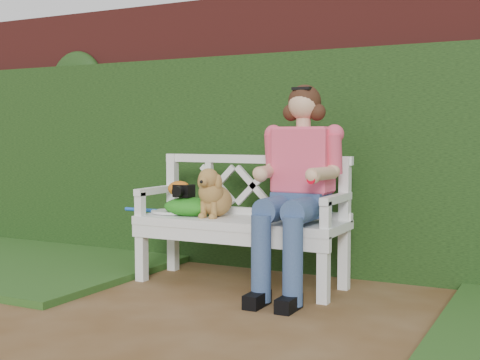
% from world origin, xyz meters
% --- Properties ---
extents(ground, '(60.00, 60.00, 0.00)m').
position_xyz_m(ground, '(0.00, 0.00, 0.00)').
color(ground, '#533417').
extents(brick_wall, '(10.00, 0.30, 2.20)m').
position_xyz_m(brick_wall, '(0.00, 1.90, 1.10)').
color(brick_wall, '#5B1F1B').
rests_on(brick_wall, ground).
extents(ivy_hedge, '(10.00, 0.18, 1.70)m').
position_xyz_m(ivy_hedge, '(0.00, 1.68, 0.85)').
color(ivy_hedge, '#284F19').
rests_on(ivy_hedge, ground).
extents(grass_left, '(2.60, 2.00, 0.05)m').
position_xyz_m(grass_left, '(-2.40, 0.90, 0.03)').
color(grass_left, '#28571B').
rests_on(grass_left, ground).
extents(garden_bench, '(1.59, 0.63, 0.48)m').
position_xyz_m(garden_bench, '(-0.34, 1.04, 0.24)').
color(garden_bench, white).
rests_on(garden_bench, ground).
extents(seated_woman, '(0.71, 0.87, 1.38)m').
position_xyz_m(seated_woman, '(0.13, 1.02, 0.69)').
color(seated_woman, '#DD4F55').
rests_on(seated_woman, ground).
extents(dog, '(0.28, 0.35, 0.36)m').
position_xyz_m(dog, '(-0.53, 1.02, 0.66)').
color(dog, '#AC6F24').
rests_on(dog, garden_bench).
extents(tennis_racket, '(0.66, 0.47, 0.03)m').
position_xyz_m(tennis_racket, '(-0.93, 1.03, 0.49)').
color(tennis_racket, white).
rests_on(tennis_racket, garden_bench).
extents(green_bag, '(0.43, 0.36, 0.13)m').
position_xyz_m(green_bag, '(-0.74, 1.02, 0.55)').
color(green_bag, '#2D8C3A').
rests_on(green_bag, garden_bench).
extents(camera_item, '(0.14, 0.10, 0.09)m').
position_xyz_m(camera_item, '(-0.78, 1.01, 0.66)').
color(camera_item, black).
rests_on(camera_item, green_bag).
extents(baseball_glove, '(0.22, 0.19, 0.11)m').
position_xyz_m(baseball_glove, '(-0.83, 1.02, 0.67)').
color(baseball_glove, '#C26216').
rests_on(baseball_glove, green_bag).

